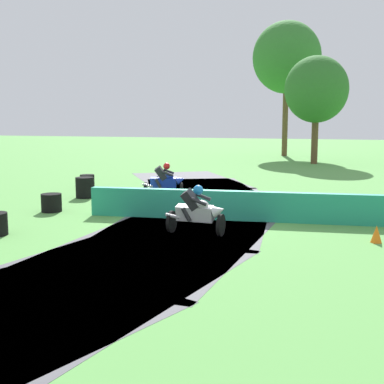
# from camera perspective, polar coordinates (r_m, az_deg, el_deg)

# --- Properties ---
(ground_plane) EXTENTS (120.00, 120.00, 0.00)m
(ground_plane) POSITION_cam_1_polar(r_m,az_deg,el_deg) (15.83, 0.62, -2.99)
(ground_plane) COLOR #569947
(track_asphalt) EXTENTS (9.42, 27.62, 0.01)m
(track_asphalt) POSITION_cam_1_polar(r_m,az_deg,el_deg) (16.05, -3.14, -2.82)
(track_asphalt) COLOR #515156
(track_asphalt) RESTS_ON ground
(safety_barrier) EXTENTS (16.61, 1.70, 0.90)m
(safety_barrier) POSITION_cam_1_polar(r_m,az_deg,el_deg) (15.61, 18.62, -1.91)
(safety_barrier) COLOR #239375
(safety_barrier) RESTS_ON ground
(motorcycle_lead_white) EXTENTS (1.70, 0.81, 1.43)m
(motorcycle_lead_white) POSITION_cam_1_polar(r_m,az_deg,el_deg) (13.53, 0.61, -2.13)
(motorcycle_lead_white) COLOR black
(motorcycle_lead_white) RESTS_ON ground
(motorcycle_chase_blue) EXTENTS (1.71, 1.02, 1.43)m
(motorcycle_chase_blue) POSITION_cam_1_polar(r_m,az_deg,el_deg) (19.80, -3.00, 1.22)
(motorcycle_chase_blue) COLOR black
(motorcycle_chase_blue) RESTS_ON ground
(tire_stack_mid_b) EXTENTS (0.67, 0.67, 0.60)m
(tire_stack_mid_b) POSITION_cam_1_polar(r_m,az_deg,el_deg) (17.57, -15.41, -1.16)
(tire_stack_mid_b) COLOR black
(tire_stack_mid_b) RESTS_ON ground
(tire_stack_far) EXTENTS (0.70, 0.70, 0.80)m
(tire_stack_far) POSITION_cam_1_polar(r_m,az_deg,el_deg) (20.28, -11.88, 0.49)
(tire_stack_far) COLOR black
(tire_stack_far) RESTS_ON ground
(tire_stack_extra_a) EXTENTS (0.63, 0.63, 0.60)m
(tire_stack_extra_a) POSITION_cam_1_polar(r_m,az_deg,el_deg) (23.01, -11.60, 1.16)
(tire_stack_extra_a) COLOR black
(tire_stack_extra_a) RESTS_ON ground
(traffic_cone) EXTENTS (0.28, 0.28, 0.44)m
(traffic_cone) POSITION_cam_1_polar(r_m,az_deg,el_deg) (13.61, 19.88, -4.43)
(traffic_cone) COLOR orange
(traffic_cone) RESTS_ON ground
(tree_far_left) EXTENTS (5.37, 5.37, 10.59)m
(tree_far_left) POSITION_cam_1_polar(r_m,az_deg,el_deg) (42.29, 10.52, 14.51)
(tree_far_left) COLOR brown
(tree_far_left) RESTS_ON ground
(tree_far_right) EXTENTS (4.18, 4.18, 7.12)m
(tree_far_right) POSITION_cam_1_polar(r_m,az_deg,el_deg) (35.32, 13.71, 11.02)
(tree_far_right) COLOR brown
(tree_far_right) RESTS_ON ground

